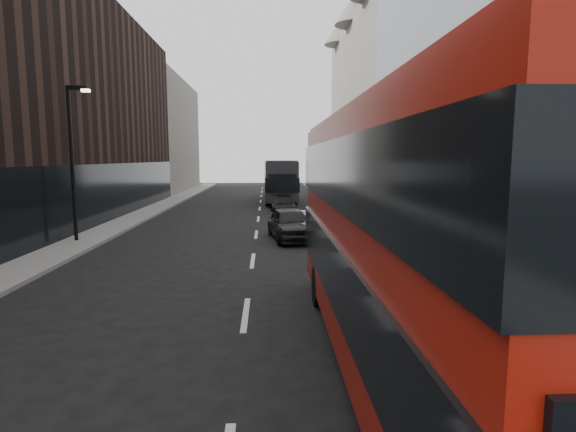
{
  "coord_description": "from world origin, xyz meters",
  "views": [
    {
      "loc": [
        0.55,
        -2.99,
        3.93
      ],
      "look_at": [
        1.08,
        8.07,
        2.5
      ],
      "focal_mm": 28.0,
      "sensor_mm": 36.0,
      "label": 1
    }
  ],
  "objects": [
    {
      "name": "building_victorian",
      "position": [
        11.38,
        44.0,
        9.66
      ],
      "size": [
        6.5,
        24.0,
        21.0
      ],
      "color": "slate",
      "rests_on": "ground"
    },
    {
      "name": "car_c",
      "position": [
        1.75,
        28.82,
        0.62
      ],
      "size": [
        1.84,
        4.3,
        1.24
      ],
      "primitive_type": "imported",
      "rotation": [
        0.0,
        0.0,
        0.02
      ],
      "color": "black",
      "rests_on": "ground"
    },
    {
      "name": "building_modern_block",
      "position": [
        11.47,
        21.0,
        9.9
      ],
      "size": [
        5.03,
        22.0,
        20.0
      ],
      "color": "gray",
      "rests_on": "ground"
    },
    {
      "name": "sidewalk_left",
      "position": [
        -8.0,
        25.0,
        0.07
      ],
      "size": [
        2.0,
        80.0,
        0.15
      ],
      "primitive_type": "cube",
      "color": "slate",
      "rests_on": "ground"
    },
    {
      "name": "building_left_mid",
      "position": [
        -11.5,
        30.0,
        7.0
      ],
      "size": [
        5.0,
        24.0,
        14.0
      ],
      "primitive_type": "cube",
      "color": "black",
      "rests_on": "ground"
    },
    {
      "name": "car_a",
      "position": [
        1.69,
        18.56,
        0.78
      ],
      "size": [
        2.44,
        4.78,
        1.56
      ],
      "primitive_type": "imported",
      "rotation": [
        0.0,
        0.0,
        0.14
      ],
      "color": "black",
      "rests_on": "ground"
    },
    {
      "name": "red_bus",
      "position": [
        3.1,
        4.88,
        2.65
      ],
      "size": [
        2.87,
        11.86,
        4.77
      ],
      "rotation": [
        0.0,
        0.0,
        -0.01
      ],
      "color": "#A01509",
      "rests_on": "ground"
    },
    {
      "name": "building_left_far",
      "position": [
        -11.5,
        52.0,
        6.5
      ],
      "size": [
        5.0,
        20.0,
        13.0
      ],
      "primitive_type": "cube",
      "color": "slate",
      "rests_on": "ground"
    },
    {
      "name": "car_b",
      "position": [
        2.38,
        18.55,
        0.67
      ],
      "size": [
        1.61,
        4.15,
        1.35
      ],
      "primitive_type": "imported",
      "rotation": [
        0.0,
        0.0,
        0.05
      ],
      "color": "gray",
      "rests_on": "ground"
    },
    {
      "name": "street_lamp",
      "position": [
        -8.22,
        18.0,
        4.18
      ],
      "size": [
        1.06,
        0.22,
        7.0
      ],
      "color": "black",
      "rests_on": "sidewalk_left"
    },
    {
      "name": "grey_bus",
      "position": [
        1.73,
        37.76,
        2.0
      ],
      "size": [
        2.85,
        11.62,
        3.74
      ],
      "rotation": [
        0.0,
        0.0,
        0.01
      ],
      "color": "black",
      "rests_on": "ground"
    },
    {
      "name": "sidewalk_right",
      "position": [
        7.5,
        25.0,
        0.07
      ],
      "size": [
        3.0,
        80.0,
        0.15
      ],
      "primitive_type": "cube",
      "color": "slate",
      "rests_on": "ground"
    }
  ]
}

